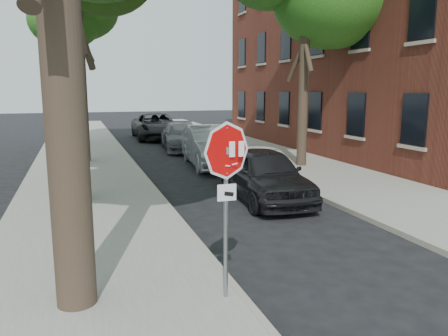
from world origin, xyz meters
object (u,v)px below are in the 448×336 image
object	(u,v)px
car_c	(182,137)
tree_far	(69,16)
car_b	(212,146)
apartment_building	(404,3)
car_d	(156,126)
car_a	(264,174)
stop_sign	(226,177)

from	to	relation	value
car_c	tree_far	bearing A→B (deg)	147.16
car_b	car_c	bearing A→B (deg)	94.69
apartment_building	car_b	distance (m)	13.52
car_c	car_b	bearing A→B (deg)	-83.92
apartment_building	car_c	world-z (taller)	apartment_building
tree_far	car_d	xyz separation A→B (m)	(4.97, 1.47, -6.38)
tree_far	car_d	bearing A→B (deg)	16.49
car_c	car_d	world-z (taller)	car_d
car_b	car_a	bearing A→B (deg)	-87.32
tree_far	car_a	size ratio (longest dim) A/B	2.09
car_a	car_d	distance (m)	17.02
car_d	car_b	bearing A→B (deg)	-86.40
stop_sign	tree_far	world-z (taller)	tree_far
stop_sign	car_b	world-z (taller)	stop_sign
car_a	car_b	size ratio (longest dim) A/B	0.86
car_c	car_d	size ratio (longest dim) A/B	0.82
stop_sign	car_c	world-z (taller)	stop_sign
stop_sign	car_b	distance (m)	11.99
tree_far	car_c	xyz separation A→B (m)	(5.32, -4.30, -6.50)
apartment_building	car_d	xyz separation A→B (m)	(-11.75, 8.58, -6.82)
stop_sign	car_a	xyz separation A→B (m)	(3.08, 5.59, -1.19)
stop_sign	car_c	distance (m)	17.20
car_b	car_c	size ratio (longest dim) A/B	1.05
apartment_building	tree_far	xyz separation A→B (m)	(-16.72, 7.11, -0.44)
car_d	apartment_building	bearing A→B (deg)	-34.32
car_a	car_b	bearing A→B (deg)	91.30
apartment_building	car_c	xyz separation A→B (m)	(-11.40, 2.81, -6.94)
apartment_building	car_c	distance (m)	13.64
car_b	car_d	size ratio (longest dim) A/B	0.86
tree_far	car_a	world-z (taller)	tree_far
apartment_building	car_d	size ratio (longest dim) A/B	3.36
apartment_building	car_a	bearing A→B (deg)	-144.02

